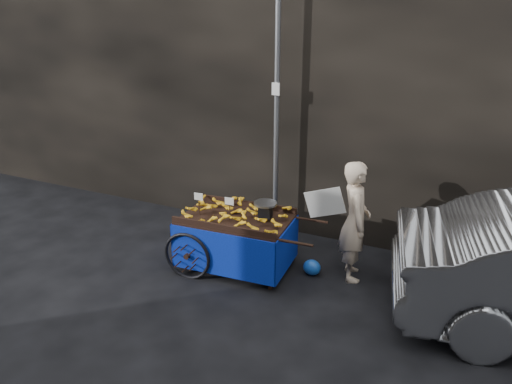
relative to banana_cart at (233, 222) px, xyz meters
The scene contains 6 objects.
ground 0.73m from the banana_cart, 141.33° to the right, with size 80.00×80.00×0.00m, color black.
building_wall 3.07m from the banana_cart, 84.44° to the left, with size 13.50×2.00×5.00m.
street_pole 1.77m from the banana_cart, 82.82° to the left, with size 0.12×0.10×4.00m.
banana_cart is the anchor object (origin of this frame).
vendor 1.68m from the banana_cart, 16.07° to the left, with size 0.96×0.72×1.68m.
plastic_bag 1.28m from the banana_cart, 13.38° to the left, with size 0.25×0.20×0.23m, color #184EB5.
Camera 1 is at (3.16, -5.50, 3.60)m, focal length 35.00 mm.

